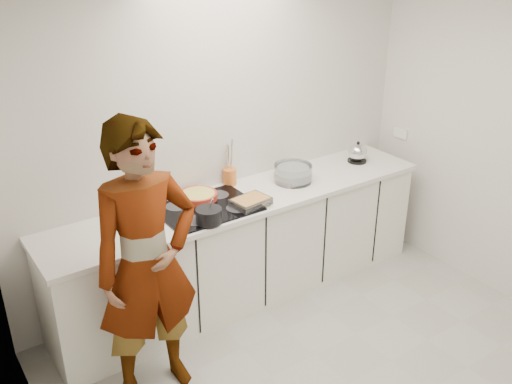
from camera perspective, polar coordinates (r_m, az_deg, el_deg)
floor at (r=4.14m, az=9.31°, el=-18.38°), size 3.60×3.20×0.00m
wall_back at (r=4.56m, az=-3.41°, el=5.40°), size 3.60×0.00×2.60m
wall_left at (r=2.61m, az=-19.45°, el=-12.19°), size 0.00×3.20×2.60m
base_cabinets at (r=4.67m, az=-1.09°, el=-5.73°), size 3.20×0.58×0.87m
countertop at (r=4.46m, az=-1.14°, el=-0.69°), size 3.24×0.64×0.04m
hob at (r=4.27m, az=-4.92°, el=-1.60°), size 0.72×0.54×0.01m
tart_dish at (r=4.39m, az=-5.82°, el=-0.36°), size 0.35×0.35×0.05m
saucepan at (r=4.03m, az=-4.74°, el=-2.35°), size 0.21×0.21×0.18m
baking_dish at (r=4.27m, az=-0.53°, el=-0.93°), size 0.30×0.24×0.05m
mixing_bowl at (r=4.70m, az=3.71°, el=1.82°), size 0.37×0.37×0.15m
tea_towel at (r=4.70m, az=3.44°, el=1.18°), size 0.25×0.21×0.04m
kettle at (r=5.18m, az=10.12°, el=3.85°), size 0.23×0.23×0.19m
utensil_crock at (r=4.64m, az=-2.64°, el=1.54°), size 0.12×0.12×0.14m
cook at (r=3.58m, az=-10.83°, el=-7.16°), size 0.69×0.46×1.88m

